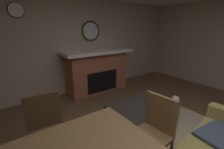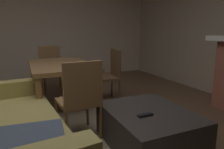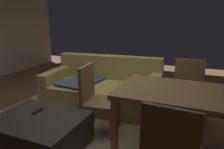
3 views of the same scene
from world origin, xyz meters
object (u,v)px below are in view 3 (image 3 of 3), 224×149
object	(u,v)px
couch	(104,89)
dining_chair_north	(188,87)
ottoman_coffee_table	(39,133)
dining_table	(183,98)
tv_remote	(37,111)
dining_chair_west	(95,95)
dining_chair_south	(171,149)

from	to	relation	value
couch	dining_chair_north	distance (m)	1.40
couch	dining_chair_north	xyz separation A→B (m)	(1.38, 0.03, 0.22)
ottoman_coffee_table	dining_table	bearing A→B (deg)	22.56
tv_remote	dining_chair_west	xyz separation A→B (m)	(0.53, 0.52, 0.11)
tv_remote	ottoman_coffee_table	bearing A→B (deg)	-47.37
dining_table	tv_remote	bearing A→B (deg)	-162.40
couch	tv_remote	bearing A→B (deg)	-101.86
dining_table	dining_chair_north	xyz separation A→B (m)	(0.00, 0.85, -0.13)
couch	ottoman_coffee_table	distance (m)	1.48
ottoman_coffee_table	dining_chair_west	world-z (taller)	dining_chair_west
couch	dining_table	size ratio (longest dim) A/B	1.37
dining_table	dining_chair_north	bearing A→B (deg)	89.89
ottoman_coffee_table	dining_table	size ratio (longest dim) A/B	0.70
dining_chair_north	dining_chair_south	size ratio (longest dim) A/B	1.00
couch	dining_chair_south	world-z (taller)	dining_chair_south
ottoman_coffee_table	tv_remote	world-z (taller)	tv_remote
ottoman_coffee_table	dining_chair_south	world-z (taller)	dining_chair_south
dining_table	dining_chair_north	size ratio (longest dim) A/B	1.59
dining_chair_north	dining_chair_west	bearing A→B (deg)	-142.80
couch	dining_chair_north	bearing A→B (deg)	1.39
dining_table	dining_chair_north	distance (m)	0.86
ottoman_coffee_table	dining_chair_west	distance (m)	0.83
tv_remote	dining_chair_north	distance (m)	2.17
dining_chair_west	tv_remote	bearing A→B (deg)	-135.62
dining_chair_south	dining_chair_west	size ratio (longest dim) A/B	1.00
ottoman_coffee_table	tv_remote	bearing A→B (deg)	133.08
dining_chair_north	couch	bearing A→B (deg)	-178.61
tv_remote	dining_chair_west	distance (m)	0.75
couch	dining_chair_west	xyz separation A→B (m)	(0.25, -0.83, 0.22)
dining_table	dining_chair_west	distance (m)	1.14
tv_remote	dining_chair_north	size ratio (longest dim) A/B	0.17
couch	dining_chair_north	world-z (taller)	dining_chair_north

